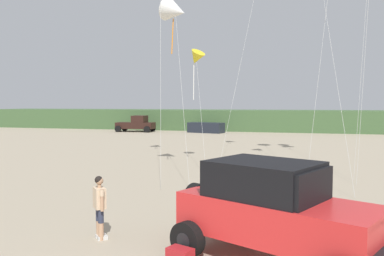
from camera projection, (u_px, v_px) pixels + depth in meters
name	position (u px, v px, depth m)	size (l,w,h in m)	color
dune_ridge	(316.00, 121.00, 51.31)	(90.00, 7.85, 2.58)	#426038
jeep	(275.00, 210.00, 9.12)	(5.00, 3.99, 2.26)	red
person_watching	(100.00, 204.00, 10.72)	(0.47, 0.49, 1.67)	tan
distant_pickup	(136.00, 124.00, 50.20)	(4.66, 2.51, 1.98)	black
distant_sedan	(206.00, 128.00, 48.60)	(4.20, 1.70, 1.20)	#1E232D
kite_green_box	(196.00, 58.00, 23.46)	(2.16, 4.34, 6.63)	yellow
kite_black_sled	(175.00, 11.00, 20.16)	(2.56, 4.19, 8.81)	white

